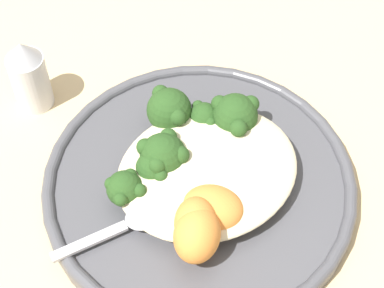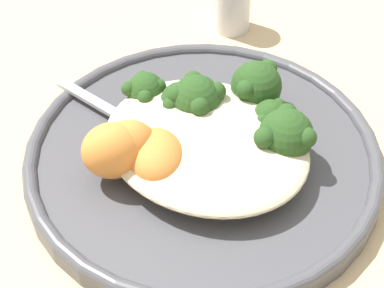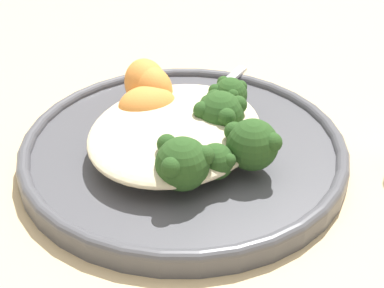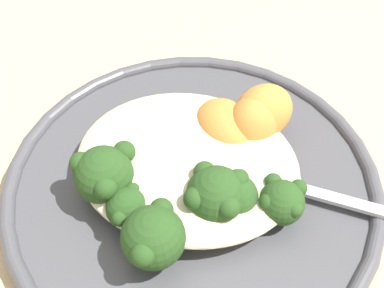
{
  "view_description": "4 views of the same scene",
  "coord_description": "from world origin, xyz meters",
  "px_view_note": "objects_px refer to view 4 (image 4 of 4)",
  "views": [
    {
      "loc": [
        0.17,
        0.3,
        0.51
      ],
      "look_at": [
        0.01,
        0.0,
        0.06
      ],
      "focal_mm": 60.0,
      "sensor_mm": 36.0,
      "label": 1
    },
    {
      "loc": [
        -0.21,
        0.31,
        0.39
      ],
      "look_at": [
        0.0,
        0.03,
        0.04
      ],
      "focal_mm": 60.0,
      "sensor_mm": 36.0,
      "label": 2
    },
    {
      "loc": [
        -0.4,
        -0.22,
        0.34
      ],
      "look_at": [
        -0.01,
        -0.0,
        0.03
      ],
      "focal_mm": 60.0,
      "sensor_mm": 36.0,
      "label": 3
    },
    {
      "loc": [
        0.08,
        -0.22,
        0.35
      ],
      "look_at": [
        0.0,
        0.03,
        0.04
      ],
      "focal_mm": 50.0,
      "sensor_mm": 36.0,
      "label": 4
    }
  ],
  "objects_px": {
    "broccoli_stalk_1": "(140,198)",
    "broccoli_stalk_3": "(213,190)",
    "spoon": "(287,184)",
    "sweet_potato_chunk_1": "(254,121)",
    "sweet_potato_chunk_2": "(225,126)",
    "quinoa_mound": "(188,163)",
    "broccoli_stalk_5": "(263,190)",
    "broccoli_stalk_0": "(111,174)",
    "broccoli_stalk_2": "(163,219)",
    "sweet_potato_chunk_0": "(263,112)",
    "broccoli_stalk_4": "(227,190)",
    "plate": "(193,187)"
  },
  "relations": [
    {
      "from": "broccoli_stalk_1",
      "to": "broccoli_stalk_3",
      "type": "xyz_separation_m",
      "value": [
        0.05,
        0.02,
        0.01
      ]
    },
    {
      "from": "broccoli_stalk_3",
      "to": "spoon",
      "type": "bearing_deg",
      "value": 88.01
    },
    {
      "from": "sweet_potato_chunk_1",
      "to": "sweet_potato_chunk_2",
      "type": "bearing_deg",
      "value": -158.55
    },
    {
      "from": "quinoa_mound",
      "to": "sweet_potato_chunk_2",
      "type": "distance_m",
      "value": 0.04
    },
    {
      "from": "broccoli_stalk_3",
      "to": "broccoli_stalk_5",
      "type": "distance_m",
      "value": 0.04
    },
    {
      "from": "sweet_potato_chunk_1",
      "to": "quinoa_mound",
      "type": "bearing_deg",
      "value": -129.21
    },
    {
      "from": "broccoli_stalk_0",
      "to": "broccoli_stalk_3",
      "type": "xyz_separation_m",
      "value": [
        0.07,
        0.01,
        -0.0
      ]
    },
    {
      "from": "broccoli_stalk_2",
      "to": "spoon",
      "type": "height_order",
      "value": "broccoli_stalk_2"
    },
    {
      "from": "broccoli_stalk_3",
      "to": "sweet_potato_chunk_0",
      "type": "xyz_separation_m",
      "value": [
        0.02,
        0.08,
        0.0
      ]
    },
    {
      "from": "broccoli_stalk_3",
      "to": "broccoli_stalk_5",
      "type": "height_order",
      "value": "broccoli_stalk_3"
    },
    {
      "from": "broccoli_stalk_0",
      "to": "sweet_potato_chunk_0",
      "type": "height_order",
      "value": "sweet_potato_chunk_0"
    },
    {
      "from": "broccoli_stalk_1",
      "to": "sweet_potato_chunk_0",
      "type": "bearing_deg",
      "value": 167.59
    },
    {
      "from": "broccoli_stalk_1",
      "to": "sweet_potato_chunk_1",
      "type": "relative_size",
      "value": 1.97
    },
    {
      "from": "broccoli_stalk_1",
      "to": "broccoli_stalk_3",
      "type": "bearing_deg",
      "value": 130.34
    },
    {
      "from": "sweet_potato_chunk_2",
      "to": "broccoli_stalk_2",
      "type": "bearing_deg",
      "value": -100.37
    },
    {
      "from": "spoon",
      "to": "broccoli_stalk_1",
      "type": "bearing_deg",
      "value": -150.83
    },
    {
      "from": "sweet_potato_chunk_1",
      "to": "spoon",
      "type": "distance_m",
      "value": 0.06
    },
    {
      "from": "broccoli_stalk_0",
      "to": "broccoli_stalk_4",
      "type": "height_order",
      "value": "broccoli_stalk_0"
    },
    {
      "from": "sweet_potato_chunk_2",
      "to": "spoon",
      "type": "distance_m",
      "value": 0.07
    },
    {
      "from": "plate",
      "to": "broccoli_stalk_2",
      "type": "height_order",
      "value": "broccoli_stalk_2"
    },
    {
      "from": "broccoli_stalk_2",
      "to": "broccoli_stalk_3",
      "type": "bearing_deg",
      "value": 139.32
    },
    {
      "from": "broccoli_stalk_4",
      "to": "sweet_potato_chunk_2",
      "type": "xyz_separation_m",
      "value": [
        -0.02,
        0.06,
        0.0
      ]
    },
    {
      "from": "plate",
      "to": "broccoli_stalk_4",
      "type": "distance_m",
      "value": 0.04
    },
    {
      "from": "broccoli_stalk_1",
      "to": "spoon",
      "type": "relative_size",
      "value": 0.81
    },
    {
      "from": "broccoli_stalk_3",
      "to": "broccoli_stalk_4",
      "type": "relative_size",
      "value": 0.95
    },
    {
      "from": "quinoa_mound",
      "to": "broccoli_stalk_1",
      "type": "distance_m",
      "value": 0.05
    },
    {
      "from": "plate",
      "to": "quinoa_mound",
      "type": "distance_m",
      "value": 0.02
    },
    {
      "from": "broccoli_stalk_2",
      "to": "spoon",
      "type": "distance_m",
      "value": 0.1
    },
    {
      "from": "broccoli_stalk_4",
      "to": "sweet_potato_chunk_1",
      "type": "xyz_separation_m",
      "value": [
        0.0,
        0.06,
        0.01
      ]
    },
    {
      "from": "quinoa_mound",
      "to": "broccoli_stalk_3",
      "type": "bearing_deg",
      "value": -41.99
    },
    {
      "from": "broccoli_stalk_0",
      "to": "broccoli_stalk_4",
      "type": "distance_m",
      "value": 0.08
    },
    {
      "from": "sweet_potato_chunk_0",
      "to": "sweet_potato_chunk_2",
      "type": "xyz_separation_m",
      "value": [
        -0.03,
        -0.02,
        -0.01
      ]
    },
    {
      "from": "broccoli_stalk_0",
      "to": "sweet_potato_chunk_0",
      "type": "bearing_deg",
      "value": -179.98
    },
    {
      "from": "broccoli_stalk_5",
      "to": "sweet_potato_chunk_2",
      "type": "xyz_separation_m",
      "value": [
        -0.04,
        0.05,
        0.0
      ]
    },
    {
      "from": "broccoli_stalk_4",
      "to": "broccoli_stalk_5",
      "type": "xyz_separation_m",
      "value": [
        0.02,
        0.01,
        -0.0
      ]
    },
    {
      "from": "quinoa_mound",
      "to": "broccoli_stalk_3",
      "type": "xyz_separation_m",
      "value": [
        0.03,
        -0.02,
        0.01
      ]
    },
    {
      "from": "broccoli_stalk_4",
      "to": "spoon",
      "type": "xyz_separation_m",
      "value": [
        0.04,
        0.03,
        -0.01
      ]
    },
    {
      "from": "broccoli_stalk_0",
      "to": "broccoli_stalk_5",
      "type": "distance_m",
      "value": 0.11
    },
    {
      "from": "sweet_potato_chunk_2",
      "to": "spoon",
      "type": "relative_size",
      "value": 0.48
    },
    {
      "from": "plate",
      "to": "broccoli_stalk_2",
      "type": "xyz_separation_m",
      "value": [
        -0.01,
        -0.05,
        0.03
      ]
    },
    {
      "from": "broccoli_stalk_2",
      "to": "broccoli_stalk_5",
      "type": "xyz_separation_m",
      "value": [
        0.06,
        0.05,
        -0.0
      ]
    },
    {
      "from": "plate",
      "to": "sweet_potato_chunk_1",
      "type": "height_order",
      "value": "sweet_potato_chunk_1"
    },
    {
      "from": "broccoli_stalk_2",
      "to": "sweet_potato_chunk_0",
      "type": "xyz_separation_m",
      "value": [
        0.04,
        0.11,
        0.01
      ]
    },
    {
      "from": "broccoli_stalk_0",
      "to": "broccoli_stalk_5",
      "type": "bearing_deg",
      "value": 147.67
    },
    {
      "from": "sweet_potato_chunk_0",
      "to": "sweet_potato_chunk_1",
      "type": "xyz_separation_m",
      "value": [
        -0.0,
        -0.01,
        -0.0
      ]
    },
    {
      "from": "sweet_potato_chunk_0",
      "to": "plate",
      "type": "bearing_deg",
      "value": -121.58
    },
    {
      "from": "broccoli_stalk_1",
      "to": "broccoli_stalk_4",
      "type": "relative_size",
      "value": 1.07
    },
    {
      "from": "quinoa_mound",
      "to": "broccoli_stalk_1",
      "type": "height_order",
      "value": "broccoli_stalk_1"
    },
    {
      "from": "broccoli_stalk_1",
      "to": "spoon",
      "type": "distance_m",
      "value": 0.11
    },
    {
      "from": "quinoa_mound",
      "to": "broccoli_stalk_2",
      "type": "relative_size",
      "value": 1.27
    }
  ]
}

